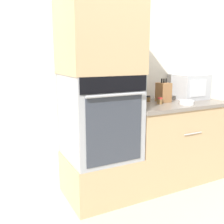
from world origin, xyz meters
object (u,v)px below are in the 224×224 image
(knife_block, at_px, (163,92))
(condiment_jar_near, at_px, (160,101))
(bowl, at_px, (187,102))
(condiment_jar_far, at_px, (140,101))
(condiment_jar_mid, at_px, (157,96))
(wall_oven, at_px, (100,116))
(microwave, at_px, (189,87))
(condiment_jar_back, at_px, (148,99))

(knife_block, distance_m, condiment_jar_near, 0.16)
(bowl, distance_m, condiment_jar_far, 0.47)
(knife_block, xyz_separation_m, condiment_jar_mid, (0.02, 0.13, -0.06))
(wall_oven, relative_size, knife_block, 3.13)
(microwave, xyz_separation_m, condiment_jar_far, (-0.69, -0.06, -0.10))
(bowl, distance_m, condiment_jar_back, 0.40)
(condiment_jar_mid, bearing_deg, knife_block, -98.72)
(condiment_jar_far, height_order, condiment_jar_back, condiment_jar_far)
(wall_oven, height_order, condiment_jar_back, wall_oven)
(wall_oven, relative_size, condiment_jar_far, 11.32)
(condiment_jar_near, xyz_separation_m, condiment_jar_far, (-0.18, 0.09, 0.00))
(wall_oven, bearing_deg, condiment_jar_near, -2.29)
(knife_block, height_order, condiment_jar_near, knife_block)
(wall_oven, bearing_deg, condiment_jar_mid, 14.04)
(bowl, xyz_separation_m, condiment_jar_far, (-0.42, 0.22, 0.01))
(wall_oven, height_order, microwave, wall_oven)
(microwave, xyz_separation_m, condiment_jar_near, (-0.52, -0.15, -0.10))
(wall_oven, bearing_deg, knife_block, 4.86)
(bowl, bearing_deg, knife_block, 118.73)
(condiment_jar_mid, relative_size, condiment_jar_far, 1.21)
(bowl, distance_m, condiment_jar_mid, 0.37)
(wall_oven, relative_size, bowl, 5.35)
(knife_block, relative_size, bowl, 1.71)
(wall_oven, xyz_separation_m, condiment_jar_mid, (0.79, 0.20, 0.11))
(condiment_jar_far, bearing_deg, condiment_jar_near, -25.81)
(condiment_jar_mid, distance_m, condiment_jar_far, 0.34)
(condiment_jar_mid, distance_m, condiment_jar_back, 0.16)
(bowl, height_order, condiment_jar_mid, condiment_jar_mid)
(microwave, height_order, condiment_jar_far, microwave)
(wall_oven, xyz_separation_m, knife_block, (0.77, 0.07, 0.17))
(microwave, distance_m, bowl, 0.41)
(condiment_jar_near, bearing_deg, condiment_jar_back, 97.10)
(knife_block, bearing_deg, microwave, 7.82)
(microwave, distance_m, knife_block, 0.41)
(wall_oven, relative_size, condiment_jar_back, 12.35)
(wall_oven, xyz_separation_m, condiment_jar_back, (0.64, 0.15, 0.10))
(condiment_jar_near, bearing_deg, condiment_jar_far, 154.19)
(wall_oven, xyz_separation_m, condiment_jar_near, (0.66, -0.03, 0.10))
(knife_block, bearing_deg, bowl, -61.27)
(microwave, bearing_deg, condiment_jar_far, -175.00)
(condiment_jar_mid, xyz_separation_m, condiment_jar_far, (-0.31, -0.14, -0.01))
(bowl, height_order, condiment_jar_far, condiment_jar_far)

